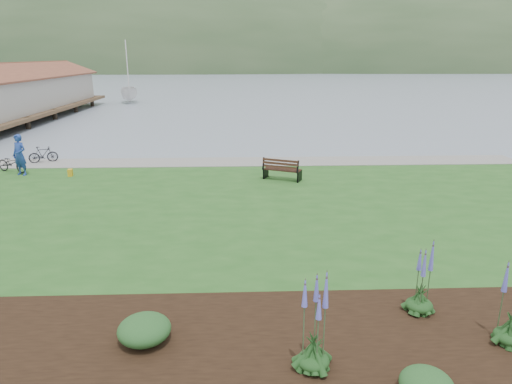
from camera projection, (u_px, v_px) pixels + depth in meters
ground at (203, 210)px, 18.62m from camera, size 600.00×600.00×0.00m
lawn at (198, 222)px, 16.65m from camera, size 34.00×20.00×0.40m
shoreline_path at (212, 162)px, 25.10m from camera, size 34.00×2.20×0.03m
garden_bed at (315, 346)px, 9.23m from camera, size 24.00×4.40×0.04m
far_hillside at (284, 71)px, 182.04m from camera, size 580.00×80.00×38.00m
pier_pavilion at (13, 93)px, 43.45m from camera, size 8.00×36.00×5.40m
park_bench at (282, 169)px, 21.38m from camera, size 1.89×1.38×1.09m
person at (19, 151)px, 22.12m from camera, size 1.02×0.87×2.36m
bicycle_a at (12, 163)px, 22.88m from camera, size 1.28×1.90×0.94m
bicycle_b at (43, 155)px, 24.92m from camera, size 0.98×1.54×0.90m
sailboat at (130, 103)px, 60.63m from camera, size 11.35×11.49×25.29m
pannier at (70, 173)px, 22.21m from camera, size 0.25×0.35×0.34m
echium_0 at (314, 327)px, 8.30m from camera, size 0.62×0.62×2.15m
echium_1 at (421, 284)px, 10.24m from camera, size 0.62×0.62×1.84m
shrub_0 at (144, 330)px, 9.26m from camera, size 1.09×1.09×0.54m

